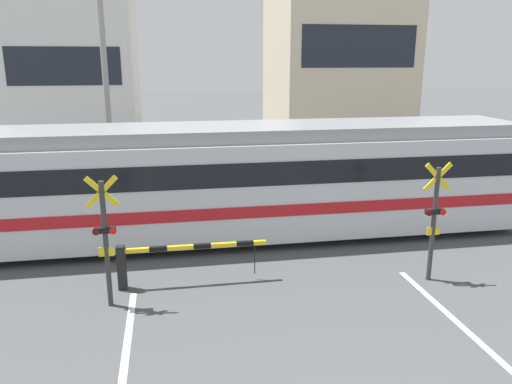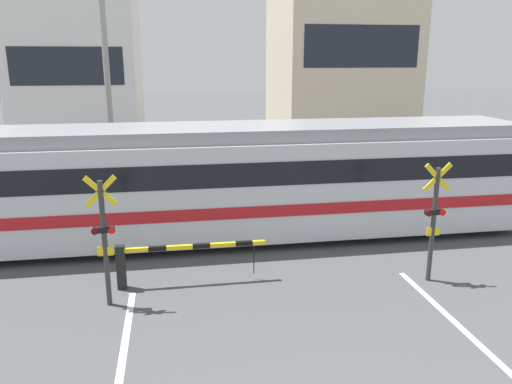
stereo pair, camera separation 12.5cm
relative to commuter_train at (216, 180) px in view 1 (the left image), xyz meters
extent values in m
cube|color=#6B6051|center=(1.01, -0.72, -1.74)|extent=(50.00, 0.10, 0.08)
cube|color=#6B6051|center=(1.01, 0.72, -1.74)|extent=(50.00, 0.10, 0.08)
cube|color=silver|center=(0.00, 0.00, -0.18)|extent=(18.19, 2.89, 2.75)
cube|color=gray|center=(0.00, 0.00, 1.37)|extent=(18.00, 2.54, 0.36)
cube|color=red|center=(0.00, 0.00, -0.59)|extent=(18.20, 2.94, 0.32)
cube|color=black|center=(0.00, 0.00, 0.44)|extent=(17.46, 2.93, 0.64)
cylinder|color=black|center=(-5.64, -0.72, -1.40)|extent=(0.76, 0.12, 0.76)
cylinder|color=black|center=(-5.64, 0.72, -1.40)|extent=(0.76, 0.12, 0.76)
cylinder|color=black|center=(5.64, -0.72, -1.40)|extent=(0.76, 0.12, 0.76)
cylinder|color=black|center=(5.64, 0.72, -1.40)|extent=(0.76, 0.12, 0.76)
cube|color=black|center=(-2.51, -3.04, -1.26)|extent=(0.20, 0.20, 1.06)
cube|color=yellow|center=(-0.83, -3.04, -0.85)|extent=(3.37, 0.09, 0.09)
cube|color=black|center=(-1.67, -3.04, -0.85)|extent=(0.40, 0.10, 0.10)
cube|color=black|center=(-0.66, -3.04, -0.85)|extent=(0.40, 0.10, 0.10)
cube|color=black|center=(0.35, -3.04, -0.85)|extent=(0.40, 0.10, 0.10)
cylinder|color=black|center=(0.59, -3.04, -1.27)|extent=(0.02, 0.02, 0.74)
cube|color=black|center=(4.52, 2.70, -1.26)|extent=(0.20, 0.20, 1.06)
cube|color=yellow|center=(2.84, 2.70, -0.85)|extent=(3.37, 0.09, 0.09)
cube|color=black|center=(3.68, 2.70, -0.85)|extent=(0.40, 0.10, 0.10)
cube|color=black|center=(2.67, 2.70, -0.85)|extent=(0.40, 0.10, 0.10)
cube|color=black|center=(1.66, 2.70, -0.85)|extent=(0.40, 0.10, 0.10)
cylinder|color=black|center=(1.42, 2.70, -1.27)|extent=(0.02, 0.02, 0.74)
cylinder|color=#333333|center=(-2.71, -3.81, -0.40)|extent=(0.11, 0.11, 2.77)
cube|color=yellow|center=(-2.71, -3.81, 0.76)|extent=(0.68, 0.04, 0.68)
cube|color=yellow|center=(-2.71, -3.81, 0.76)|extent=(0.68, 0.04, 0.68)
cube|color=black|center=(-2.71, -3.81, -0.07)|extent=(0.44, 0.12, 0.12)
cylinder|color=#4C0C0C|center=(-2.88, -3.89, -0.07)|extent=(0.15, 0.03, 0.15)
cylinder|color=red|center=(-2.54, -3.89, -0.07)|extent=(0.15, 0.03, 0.15)
cube|color=yellow|center=(-2.71, -3.83, -0.54)|extent=(0.32, 0.03, 0.20)
cylinder|color=#333333|center=(4.72, -3.81, -0.40)|extent=(0.11, 0.11, 2.77)
cube|color=yellow|center=(4.72, -3.81, 0.76)|extent=(0.68, 0.04, 0.68)
cube|color=yellow|center=(4.72, -3.81, 0.76)|extent=(0.68, 0.04, 0.68)
cube|color=black|center=(4.72, -3.81, -0.07)|extent=(0.44, 0.12, 0.12)
cylinder|color=#4C0C0C|center=(4.55, -3.89, -0.07)|extent=(0.15, 0.03, 0.15)
cylinder|color=red|center=(4.89, -3.89, -0.07)|extent=(0.15, 0.03, 0.15)
cube|color=yellow|center=(4.72, -3.83, -0.54)|extent=(0.32, 0.03, 0.20)
cylinder|color=brown|center=(1.96, 5.04, -1.37)|extent=(0.13, 0.13, 0.84)
cylinder|color=brown|center=(2.10, 5.04, -1.37)|extent=(0.13, 0.13, 0.84)
cube|color=#B7B7BC|center=(2.03, 5.04, -0.62)|extent=(0.38, 0.22, 0.66)
sphere|color=#997056|center=(2.03, 5.04, -0.17)|extent=(0.23, 0.23, 0.23)
cube|color=white|center=(-5.93, 14.59, 2.62)|extent=(6.13, 7.11, 8.80)
cube|color=#1E232D|center=(-5.93, 11.02, 3.06)|extent=(5.15, 0.03, 1.76)
cube|color=beige|center=(8.50, 14.59, 3.48)|extent=(7.25, 7.11, 10.52)
cube|color=#1E232D|center=(8.50, 11.02, 4.00)|extent=(6.09, 0.03, 2.10)
cylinder|color=gray|center=(-3.46, 5.20, 2.49)|extent=(0.22, 0.22, 8.54)
camera|label=1|loc=(-1.34, -14.02, 3.37)|focal=35.00mm
camera|label=2|loc=(-1.22, -14.04, 3.37)|focal=35.00mm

